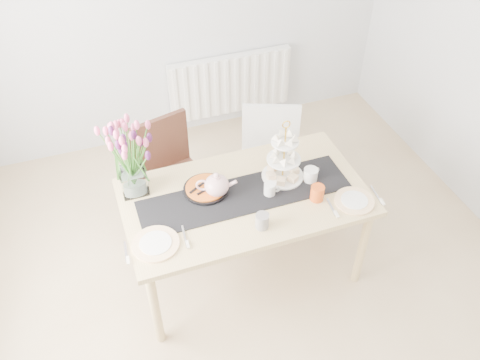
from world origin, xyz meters
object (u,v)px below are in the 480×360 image
object	(u,v)px
tart_tin	(206,189)
plate_left	(156,244)
radiator	(230,84)
dining_table	(245,203)
mug_white	(270,189)
cream_jug	(311,175)
cake_stand	(283,164)
mug_grey	(262,221)
tulip_vase	(128,150)
chair_brown	(170,170)
chair_white	(270,154)
plate_right	(354,201)
mug_orange	(317,193)
teapot	(217,185)

from	to	relation	value
tart_tin	plate_left	world-z (taller)	tart_tin
radiator	dining_table	distance (m)	1.86
mug_white	cream_jug	bearing A→B (deg)	22.91
cake_stand	mug_grey	bearing A→B (deg)	-128.33
radiator	tulip_vase	bearing A→B (deg)	-128.13
chair_brown	chair_white	distance (m)	0.80
tart_tin	mug_white	size ratio (longest dim) A/B	3.28
plate_right	plate_left	bearing A→B (deg)	176.67
radiator	cream_jug	size ratio (longest dim) A/B	12.53
tulip_vase	mug_orange	distance (m)	1.23
radiator	mug_orange	xyz separation A→B (m)	(-0.08, -1.97, 0.35)
cake_stand	mug_orange	world-z (taller)	cake_stand
chair_white	mug_grey	distance (m)	1.01
dining_table	teapot	world-z (taller)	teapot
plate_left	dining_table	bearing A→B (deg)	18.82
cream_jug	mug_grey	size ratio (longest dim) A/B	0.95
mug_grey	tulip_vase	bearing A→B (deg)	103.68
tulip_vase	teapot	xyz separation A→B (m)	(0.50, -0.22, -0.26)
dining_table	mug_orange	world-z (taller)	mug_orange
radiator	tart_tin	size ratio (longest dim) A/B	3.99
dining_table	teapot	bearing A→B (deg)	158.32
radiator	plate_left	world-z (taller)	plate_left
chair_brown	mug_grey	world-z (taller)	chair_brown
radiator	chair_white	size ratio (longest dim) A/B	1.32
cake_stand	plate_right	size ratio (longest dim) A/B	1.61
mug_white	teapot	bearing A→B (deg)	177.05
chair_brown	chair_white	size ratio (longest dim) A/B	1.04
dining_table	chair_brown	world-z (taller)	chair_brown
tulip_vase	mug_grey	size ratio (longest dim) A/B	6.20
teapot	dining_table	bearing A→B (deg)	-1.69
dining_table	cream_jug	distance (m)	0.48
chair_white	plate_left	xyz separation A→B (m)	(-1.07, -0.80, 0.23)
chair_brown	plate_right	xyz separation A→B (m)	(1.02, -0.93, 0.20)
plate_left	mug_white	bearing A→B (deg)	12.20
chair_brown	chair_white	world-z (taller)	chair_brown
tulip_vase	cake_stand	world-z (taller)	tulip_vase
tulip_vase	mug_orange	size ratio (longest dim) A/B	5.88
tulip_vase	teapot	world-z (taller)	tulip_vase
radiator	tart_tin	xyz separation A→B (m)	(-0.73, -1.66, 0.32)
plate_left	teapot	bearing A→B (deg)	31.20
tart_tin	plate_left	size ratio (longest dim) A/B	1.06
cream_jug	plate_right	distance (m)	0.34
radiator	plate_left	xyz separation A→B (m)	(-1.15, -2.00, 0.31)
plate_right	cream_jug	bearing A→B (deg)	122.75
tulip_vase	cream_jug	world-z (taller)	tulip_vase
chair_brown	cream_jug	distance (m)	1.08
tulip_vase	teapot	distance (m)	0.61
teapot	plate_left	distance (m)	0.56
cake_stand	teapot	world-z (taller)	cake_stand
cream_jug	mug_grey	world-z (taller)	mug_grey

